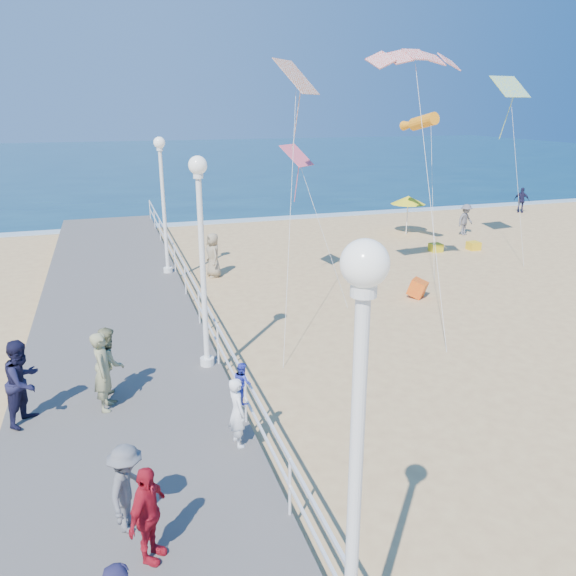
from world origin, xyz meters
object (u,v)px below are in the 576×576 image
object	(u,v)px
lamp_post_mid	(201,242)
woman_holding_toddler	(237,412)
lamp_post_far	(163,191)
spectator_1	(109,363)
beach_walker_a	(465,220)
spectator_3	(148,515)
beach_walker_b	(522,200)
beach_chair_right	(436,248)
toddler_held	(242,382)
box_kite	(417,290)
beach_walker_c	(213,255)
beach_chair_left	(473,246)
spectator_6	(104,371)
spectator_2	(127,488)
spectator_7	(23,382)
lamp_post_near	(357,446)
beach_umbrella	(408,200)

from	to	relation	value
lamp_post_mid	woman_holding_toddler	size ratio (longest dim) A/B	3.69
lamp_post_far	spectator_1	world-z (taller)	lamp_post_far
spectator_1	beach_walker_a	size ratio (longest dim) A/B	1.00
spectator_3	beach_walker_b	size ratio (longest dim) A/B	0.93
lamp_post_far	beach_chair_right	world-z (taller)	lamp_post_far
toddler_held	box_kite	bearing A→B (deg)	-56.16
lamp_post_far	beach_walker_c	xyz separation A→B (m)	(1.89, 0.15, -2.73)
beach_walker_a	beach_walker_c	distance (m)	15.21
beach_walker_b	beach_chair_left	distance (m)	12.09
toddler_held	spectator_6	bearing A→B (deg)	42.57
spectator_6	lamp_post_far	bearing A→B (deg)	-4.08
spectator_3	lamp_post_far	bearing A→B (deg)	26.77
beach_walker_a	beach_chair_right	xyz separation A→B (m)	(-3.58, -2.81, -0.65)
beach_walker_c	spectator_6	bearing A→B (deg)	-29.24
lamp_post_mid	beach_chair_right	xyz separation A→B (m)	(13.07, 10.03, -3.46)
spectator_3	beach_walker_c	world-z (taller)	spectator_3
toddler_held	beach_walker_a	world-z (taller)	toddler_held
spectator_2	beach_chair_right	size ratio (longest dim) A/B	2.72
spectator_7	beach_walker_a	world-z (taller)	spectator_7
beach_chair_right	spectator_3	bearing A→B (deg)	-132.66
spectator_1	beach_chair_right	world-z (taller)	spectator_1
spectator_7	beach_walker_c	distance (m)	12.27
spectator_2	beach_walker_c	size ratio (longest dim) A/B	0.81
lamp_post_far	lamp_post_mid	bearing A→B (deg)	-90.00
lamp_post_near	box_kite	xyz separation A→B (m)	(8.60, 13.12, -3.36)
spectator_3	box_kite	xyz separation A→B (m)	(10.55, 10.39, -0.88)
spectator_6	beach_chair_left	distance (m)	20.91
toddler_held	beach_chair_right	bearing A→B (deg)	-52.00
lamp_post_far	beach_umbrella	size ratio (longest dim) A/B	2.49
lamp_post_far	woman_holding_toddler	world-z (taller)	lamp_post_far
lamp_post_near	lamp_post_mid	distance (m)	9.00
lamp_post_mid	spectator_7	xyz separation A→B (m)	(-4.11, -1.54, -2.33)
lamp_post_far	box_kite	xyz separation A→B (m)	(8.60, -4.88, -3.36)
spectator_2	beach_chair_right	xyz separation A→B (m)	(15.27, 15.55, -0.95)
beach_walker_b	lamp_post_far	bearing A→B (deg)	71.08
lamp_post_mid	beach_walker_b	distance (m)	30.11
box_kite	beach_chair_left	bearing A→B (deg)	-2.07
spectator_6	beach_walker_c	bearing A→B (deg)	-13.08
spectator_2	beach_walker_a	bearing A→B (deg)	-22.80
beach_walker_b	beach_chair_right	world-z (taller)	beach_walker_b
toddler_held	beach_walker_b	world-z (taller)	toddler_held
lamp_post_mid	beach_walker_c	xyz separation A→B (m)	(1.89, 9.15, -2.73)
woman_holding_toddler	spectator_7	distance (m)	4.63
beach_chair_left	beach_chair_right	bearing A→B (deg)	172.81
spectator_1	beach_umbrella	distance (m)	21.94
spectator_7	box_kite	size ratio (longest dim) A/B	3.10
woman_holding_toddler	box_kite	distance (m)	11.73
spectator_6	lamp_post_mid	bearing A→B (deg)	-49.75
spectator_6	spectator_7	size ratio (longest dim) A/B	0.97
spectator_1	beach_chair_right	distance (m)	19.00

